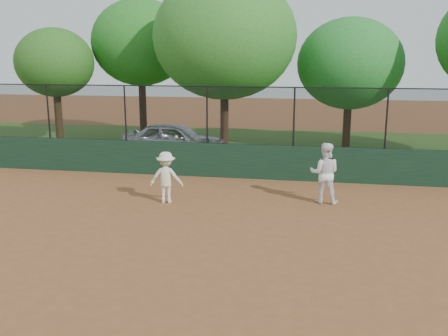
% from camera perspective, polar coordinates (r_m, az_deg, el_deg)
% --- Properties ---
extents(ground, '(80.00, 80.00, 0.00)m').
position_cam_1_polar(ground, '(12.12, -5.67, -7.66)').
color(ground, brown).
rests_on(ground, ground).
extents(back_wall, '(26.00, 0.20, 1.20)m').
position_cam_1_polar(back_wall, '(17.58, -0.32, 0.87)').
color(back_wall, '#173421').
rests_on(back_wall, ground).
extents(grass_strip, '(36.00, 12.00, 0.01)m').
position_cam_1_polar(grass_strip, '(23.50, 2.42, 2.39)').
color(grass_strip, '#2B5119').
rests_on(grass_strip, ground).
extents(parked_car, '(4.37, 1.77, 1.49)m').
position_cam_1_polar(parked_car, '(21.09, -5.64, 3.20)').
color(parked_car, '#B8BCC3').
rests_on(parked_car, ground).
extents(player_second, '(0.89, 0.71, 1.77)m').
position_cam_1_polar(player_second, '(14.72, 11.42, -0.57)').
color(player_second, white).
rests_on(player_second, ground).
extents(player_main, '(1.02, 0.65, 2.04)m').
position_cam_1_polar(player_main, '(14.57, -6.62, -1.08)').
color(player_main, '#EBE8C7').
rests_on(player_main, ground).
extents(fence_assembly, '(26.00, 0.06, 2.00)m').
position_cam_1_polar(fence_assembly, '(17.32, -0.42, 6.18)').
color(fence_assembly, black).
rests_on(fence_assembly, back_wall).
extents(tree_0, '(3.68, 3.35, 5.49)m').
position_cam_1_polar(tree_0, '(24.92, -18.78, 11.30)').
color(tree_0, '#452E18').
rests_on(tree_0, ground).
extents(tree_1, '(4.89, 4.44, 6.96)m').
position_cam_1_polar(tree_1, '(25.62, -9.52, 13.94)').
color(tree_1, '#3F2715').
rests_on(tree_1, ground).
extents(tree_2, '(6.07, 5.52, 7.60)m').
position_cam_1_polar(tree_2, '(21.66, 0.05, 14.73)').
color(tree_2, '#432A18').
rests_on(tree_2, ground).
extents(tree_3, '(4.65, 4.23, 5.87)m').
position_cam_1_polar(tree_3, '(23.10, 14.22, 11.46)').
color(tree_3, '#422816').
rests_on(tree_3, ground).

